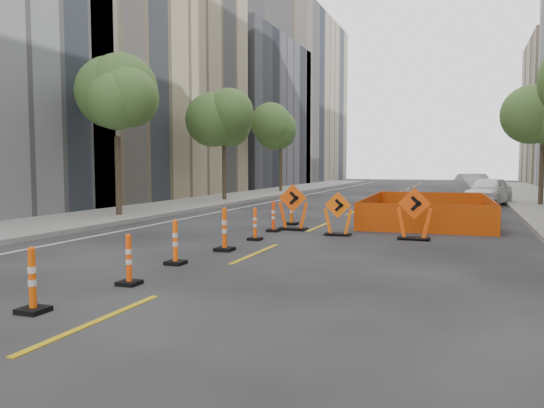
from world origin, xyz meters
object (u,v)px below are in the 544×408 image
at_px(channelizer_4, 175,242).
at_px(channelizer_3, 129,259).
at_px(channelizer_6, 255,224).
at_px(parked_car_mid, 473,185).
at_px(chevron_sign_left, 293,207).
at_px(parked_car_near, 488,191).
at_px(channelizer_7, 273,216).
at_px(chevron_sign_right, 414,214).
at_px(channelizer_2, 32,280).
at_px(parked_car_far, 473,183).
at_px(channelizer_5, 224,229).
at_px(chevron_sign_center, 338,214).
at_px(channelizer_8, 291,210).

bearing_deg(channelizer_4, channelizer_3, -83.70).
distance_m(channelizer_6, parked_car_mid, 24.31).
bearing_deg(chevron_sign_left, parked_car_near, 52.98).
distance_m(channelizer_7, chevron_sign_right, 4.50).
relative_size(chevron_sign_right, parked_car_mid, 0.32).
bearing_deg(parked_car_mid, chevron_sign_right, -108.11).
relative_size(channelizer_6, parked_car_mid, 0.20).
distance_m(channelizer_2, channelizer_4, 4.04).
distance_m(parked_car_near, parked_car_far, 12.35).
height_order(channelizer_2, chevron_sign_left, chevron_sign_left).
relative_size(channelizer_5, chevron_sign_center, 0.83).
bearing_deg(channelizer_3, parked_car_mid, 78.20).
bearing_deg(chevron_sign_left, channelizer_6, -108.30).
height_order(chevron_sign_left, chevron_sign_center, chevron_sign_left).
xyz_separation_m(channelizer_4, channelizer_8, (0.05, 8.08, 0.05)).
xyz_separation_m(channelizer_3, chevron_sign_left, (0.33, 8.73, 0.29)).
bearing_deg(channelizer_4, chevron_sign_center, 68.96).
relative_size(channelizer_6, parked_car_far, 0.19).
bearing_deg(chevron_sign_right, chevron_sign_left, 159.00).
bearing_deg(parked_car_far, chevron_sign_center, -98.27).
xyz_separation_m(chevron_sign_right, parked_car_far, (1.93, 27.30, -0.03)).
bearing_deg(channelizer_7, channelizer_6, -85.29).
height_order(channelizer_3, chevron_sign_right, chevron_sign_right).
bearing_deg(channelizer_5, parked_car_mid, 76.42).
height_order(channelizer_7, chevron_sign_left, chevron_sign_left).
bearing_deg(channelizer_4, channelizer_8, 89.68).
height_order(channelizer_5, parked_car_near, parked_car_near).
bearing_deg(chevron_sign_center, channelizer_8, 125.96).
distance_m(channelizer_2, channelizer_7, 10.11).
xyz_separation_m(parked_car_mid, parked_car_far, (0.09, 5.47, -0.04)).
xyz_separation_m(channelizer_7, parked_car_near, (7.01, 14.62, 0.26)).
distance_m(channelizer_6, parked_car_near, 18.00).
bearing_deg(parked_car_near, channelizer_8, -103.21).
height_order(channelizer_5, parked_car_mid, parked_car_mid).
bearing_deg(chevron_sign_center, parked_car_near, 62.54).
bearing_deg(channelizer_6, channelizer_2, -92.03).
relative_size(channelizer_4, parked_car_mid, 0.21).
xyz_separation_m(channelizer_7, channelizer_8, (-0.04, 2.02, 0.05)).
distance_m(channelizer_4, parked_car_mid, 28.29).
height_order(channelizer_6, channelizer_8, channelizer_8).
xyz_separation_m(channelizer_5, parked_car_near, (6.86, 18.66, 0.20)).
height_order(chevron_sign_right, parked_car_far, chevron_sign_right).
distance_m(channelizer_2, chevron_sign_left, 10.77).
xyz_separation_m(chevron_sign_center, chevron_sign_right, (2.29, -0.17, 0.09)).
height_order(parked_car_mid, parked_car_far, parked_car_mid).
distance_m(channelizer_3, parked_car_near, 23.72).
distance_m(channelizer_5, chevron_sign_left, 4.70).
distance_m(chevron_sign_center, parked_car_mid, 22.06).
bearing_deg(channelizer_6, channelizer_7, 94.71).
distance_m(channelizer_3, chevron_sign_left, 8.74).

